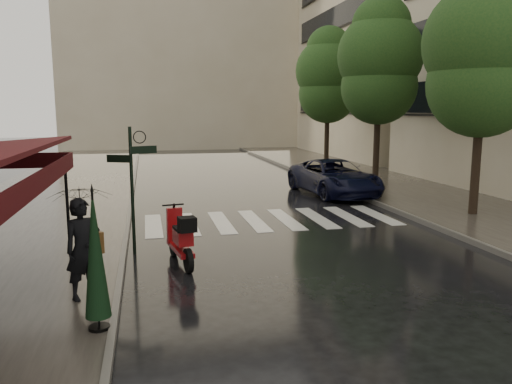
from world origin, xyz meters
name	(u,v)px	position (x,y,z in m)	size (l,w,h in m)	color
ground	(196,294)	(0.00, 0.00, 0.00)	(120.00, 120.00, 0.00)	black
sidewalk_near	(55,196)	(-4.50, 12.00, 0.06)	(6.00, 60.00, 0.12)	#38332D
sidewalk_far	(390,184)	(10.25, 12.00, 0.06)	(5.50, 60.00, 0.12)	#38332D
curb_near	(133,193)	(-1.45, 12.00, 0.07)	(0.12, 60.00, 0.16)	#595651
curb_far	(333,186)	(7.45, 12.00, 0.07)	(0.12, 60.00, 0.16)	#595651
crosswalk	(270,220)	(2.98, 6.00, 0.01)	(7.85, 3.20, 0.01)	silver
signpost	(132,180)	(-1.19, 3.00, 1.83)	(1.17, 0.29, 3.10)	black
haussmann_far	(383,31)	(16.50, 26.00, 9.25)	(8.00, 16.00, 18.50)	#B6A88B
backdrop_building	(185,37)	(3.00, 38.00, 10.00)	(22.00, 6.00, 20.00)	#B6A88B
tree_near	(484,51)	(9.60, 5.00, 5.32)	(3.80, 3.80, 7.99)	black
tree_mid	(380,62)	(9.50, 12.00, 5.59)	(3.80, 3.80, 8.34)	black
tree_far	(328,76)	(9.70, 19.00, 5.46)	(3.80, 3.80, 8.16)	black
pedestrian_with_umbrella	(81,206)	(-2.00, -0.09, 1.81)	(1.51, 1.52, 2.54)	black
scooter	(181,239)	(-0.14, 1.90, 0.60)	(0.69, 1.94, 1.28)	black
parked_car	(334,177)	(6.77, 10.22, 0.72)	(2.40, 5.21, 1.45)	black
parasol_front	(95,255)	(-1.65, -1.50, 1.32)	(0.40, 0.40, 2.22)	black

